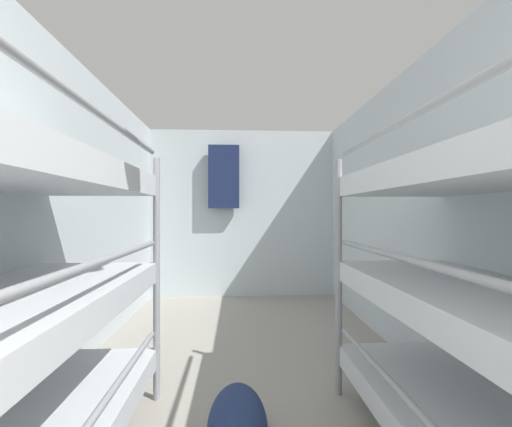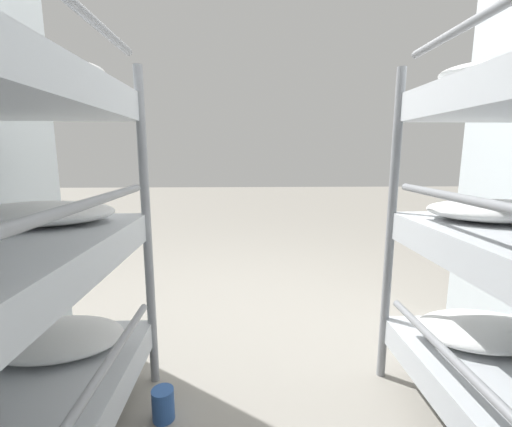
% 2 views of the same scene
% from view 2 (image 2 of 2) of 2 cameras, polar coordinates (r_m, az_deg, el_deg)
% --- Properties ---
extents(ground_plane, '(20.00, 20.00, 0.00)m').
position_cam_2_polar(ground_plane, '(2.54, 1.22, -18.06)').
color(ground_plane, gray).
extents(tin_can, '(0.10, 0.10, 0.15)m').
position_cam_2_polar(tin_can, '(1.82, -15.22, -28.35)').
color(tin_can, '#2D569E').
rests_on(tin_can, ground_plane).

